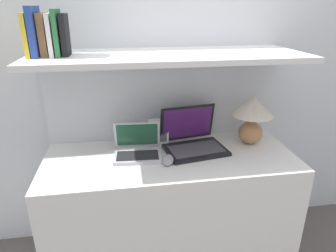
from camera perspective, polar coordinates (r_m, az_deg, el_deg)
wall_back at (r=1.89m, az=-1.18°, el=12.02°), size 6.00×0.05×2.40m
desk at (r=1.91m, az=0.51°, el=-15.56°), size 1.43×0.56×0.73m
back_riser at (r=2.02m, az=-0.88°, el=-4.25°), size 1.43×0.04×1.27m
shelf at (r=1.60m, az=0.20°, el=13.20°), size 1.43×0.51×0.03m
table_lamp at (r=1.88m, az=15.76°, el=2.25°), size 0.25×0.25×0.30m
laptop_large at (r=1.79m, az=4.75°, el=-2.83°), size 0.39×0.34×0.24m
laptop_small at (r=1.72m, az=-5.83°, el=-4.37°), size 0.28×0.23×0.18m
computer_mouse at (r=1.64m, az=-0.05°, el=-6.46°), size 0.08×0.13×0.04m
router_box at (r=1.84m, az=-1.86°, el=-1.09°), size 0.12×0.06×0.15m
book_yellow at (r=1.62m, az=-24.92°, el=15.45°), size 0.02×0.18×0.20m
book_blue at (r=1.61m, az=-23.96°, el=16.09°), size 0.03×0.17×0.23m
book_brown at (r=1.61m, az=-22.53°, el=15.72°), size 0.03×0.12×0.20m
book_white at (r=1.60m, az=-21.24°, el=15.85°), size 0.02×0.16×0.20m
book_green at (r=1.59m, az=-20.24°, el=16.30°), size 0.02×0.16×0.22m
book_black at (r=1.59m, az=-19.01°, el=16.09°), size 0.03×0.13×0.20m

